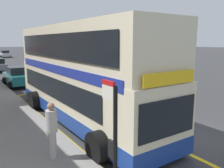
% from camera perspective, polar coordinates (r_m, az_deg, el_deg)
% --- Properties ---
extents(ground_plane, '(260.00, 260.00, 0.00)m').
position_cam_1_polar(ground_plane, '(38.32, -23.08, 4.10)').
color(ground_plane, '#333335').
extents(double_decker_bus, '(3.17, 10.84, 4.40)m').
position_cam_1_polar(double_decker_bus, '(10.83, -7.76, 1.72)').
color(double_decker_bus, beige).
rests_on(double_decker_bus, ground).
extents(bus_bay_markings, '(3.02, 13.92, 0.01)m').
position_cam_1_polar(bus_bay_markings, '(11.40, -7.91, -8.50)').
color(bus_bay_markings, gold).
rests_on(bus_bay_markings, ground).
extents(bus_stop_sign, '(0.09, 0.51, 2.76)m').
position_cam_1_polar(bus_stop_sign, '(4.91, 0.30, -12.74)').
color(bus_stop_sign, black).
rests_on(bus_stop_sign, pavement_near).
extents(parked_car_teal_far, '(2.09, 4.20, 1.62)m').
position_cam_1_polar(parked_car_teal_far, '(20.97, -22.05, 1.77)').
color(parked_car_teal_far, '#196066').
rests_on(parked_car_teal_far, ground).
extents(parked_car_silver_ahead, '(2.09, 4.20, 1.62)m').
position_cam_1_polar(parked_car_silver_ahead, '(59.89, -24.81, 6.75)').
color(parked_car_silver_ahead, '#B2B5BA').
rests_on(parked_car_silver_ahead, ground).
extents(parked_car_white_behind, '(2.09, 4.20, 1.62)m').
position_cam_1_polar(parked_car_white_behind, '(32.08, -16.03, 4.89)').
color(parked_car_white_behind, silver).
rests_on(parked_car_white_behind, ground).
extents(pedestrian_waiting_near_sign, '(0.34, 0.34, 1.77)m').
position_cam_1_polar(pedestrian_waiting_near_sign, '(7.34, -14.59, -10.53)').
color(pedestrian_waiting_near_sign, '#B7B2AD').
rests_on(pedestrian_waiting_near_sign, pavement_near).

